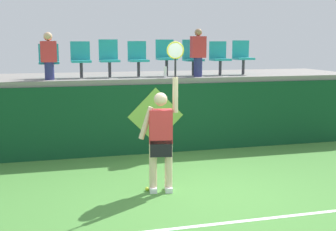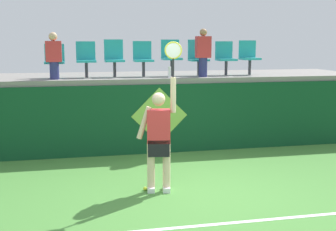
{
  "view_description": "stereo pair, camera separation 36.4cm",
  "coord_description": "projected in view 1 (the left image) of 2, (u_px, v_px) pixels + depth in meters",
  "views": [
    {
      "loc": [
        -2.36,
        -6.65,
        2.5
      ],
      "look_at": [
        -0.31,
        1.03,
        1.17
      ],
      "focal_mm": 47.55,
      "sensor_mm": 36.0,
      "label": 1
    },
    {
      "loc": [
        -2.0,
        -6.73,
        2.5
      ],
      "look_at": [
        -0.31,
        1.03,
        1.17
      ],
      "focal_mm": 47.55,
      "sensor_mm": 36.0,
      "label": 2
    }
  ],
  "objects": [
    {
      "name": "ground_plane",
      "position": [
        202.0,
        194.0,
        7.35
      ],
      "size": [
        40.0,
        40.0,
        0.0
      ],
      "primitive_type": "plane",
      "color": "#478438"
    },
    {
      "name": "court_back_wall",
      "position": [
        160.0,
        118.0,
        10.03
      ],
      "size": [
        10.44,
        0.2,
        1.56
      ],
      "primitive_type": "cube",
      "color": "#0F4223",
      "rests_on": "ground_plane"
    },
    {
      "name": "spectator_platform",
      "position": [
        148.0,
        77.0,
        11.06
      ],
      "size": [
        10.44,
        2.55,
        0.12
      ],
      "primitive_type": "cube",
      "color": "gray",
      "rests_on": "court_back_wall"
    },
    {
      "name": "court_baseline_stripe",
      "position": [
        231.0,
        222.0,
        6.2
      ],
      "size": [
        9.39,
        0.08,
        0.01
      ],
      "primitive_type": "cube",
      "color": "white",
      "rests_on": "ground_plane"
    },
    {
      "name": "tennis_player",
      "position": [
        161.0,
        137.0,
        7.35
      ],
      "size": [
        0.75,
        0.32,
        2.49
      ],
      "color": "white",
      "rests_on": "ground_plane"
    },
    {
      "name": "tennis_ball",
      "position": [
        147.0,
        189.0,
        7.51
      ],
      "size": [
        0.07,
        0.07,
        0.07
      ],
      "primitive_type": "sphere",
      "color": "#D1E533",
      "rests_on": "ground_plane"
    },
    {
      "name": "water_bottle",
      "position": [
        165.0,
        72.0,
        10.05
      ],
      "size": [
        0.07,
        0.07,
        0.26
      ],
      "primitive_type": "cylinder",
      "color": "white",
      "rests_on": "spectator_platform"
    },
    {
      "name": "stadium_chair_0",
      "position": [
        49.0,
        60.0,
        9.92
      ],
      "size": [
        0.44,
        0.42,
        0.76
      ],
      "color": "#38383D",
      "rests_on": "spectator_platform"
    },
    {
      "name": "stadium_chair_1",
      "position": [
        81.0,
        58.0,
        10.1
      ],
      "size": [
        0.44,
        0.42,
        0.82
      ],
      "color": "#38383D",
      "rests_on": "spectator_platform"
    },
    {
      "name": "stadium_chair_2",
      "position": [
        109.0,
        57.0,
        10.26
      ],
      "size": [
        0.44,
        0.42,
        0.86
      ],
      "color": "#38383D",
      "rests_on": "spectator_platform"
    },
    {
      "name": "stadium_chair_3",
      "position": [
        138.0,
        57.0,
        10.43
      ],
      "size": [
        0.44,
        0.42,
        0.82
      ],
      "color": "#38383D",
      "rests_on": "spectator_platform"
    },
    {
      "name": "stadium_chair_4",
      "position": [
        166.0,
        56.0,
        10.6
      ],
      "size": [
        0.44,
        0.42,
        0.86
      ],
      "color": "#38383D",
      "rests_on": "spectator_platform"
    },
    {
      "name": "stadium_chair_5",
      "position": [
        192.0,
        56.0,
        10.78
      ],
      "size": [
        0.44,
        0.42,
        0.86
      ],
      "color": "#38383D",
      "rests_on": "spectator_platform"
    },
    {
      "name": "stadium_chair_6",
      "position": [
        219.0,
        56.0,
        10.95
      ],
      "size": [
        0.44,
        0.42,
        0.82
      ],
      "color": "#38383D",
      "rests_on": "spectator_platform"
    },
    {
      "name": "stadium_chair_7",
      "position": [
        242.0,
        56.0,
        11.1
      ],
      "size": [
        0.44,
        0.42,
        0.84
      ],
      "color": "#38383D",
      "rests_on": "spectator_platform"
    },
    {
      "name": "spectator_0",
      "position": [
        49.0,
        55.0,
        9.51
      ],
      "size": [
        0.34,
        0.2,
        1.01
      ],
      "color": "navy",
      "rests_on": "spectator_platform"
    },
    {
      "name": "spectator_1",
      "position": [
        198.0,
        52.0,
        10.34
      ],
      "size": [
        0.34,
        0.2,
        1.11
      ],
      "color": "navy",
      "rests_on": "spectator_platform"
    },
    {
      "name": "wall_signage_mount",
      "position": [
        156.0,
        153.0,
        10.03
      ],
      "size": [
        1.27,
        0.01,
        1.49
      ],
      "color": "#0F4223",
      "rests_on": "ground_plane"
    }
  ]
}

